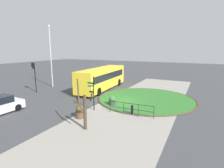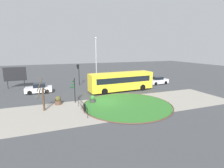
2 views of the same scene
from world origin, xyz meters
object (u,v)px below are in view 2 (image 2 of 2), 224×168
object	(u,v)px
traffic_light_near	(78,70)
planter_near_signpost	(58,101)
car_near_lane	(39,89)
billboard_left	(15,74)
car_far_lane	(158,81)
bus_yellow	(121,81)
bollard_foreground	(85,108)
street_tree_bare	(43,97)
signpost_directional	(74,89)
lamppost_tall	(96,59)
planter_kerbside	(93,99)

from	to	relation	value
traffic_light_near	planter_near_signpost	distance (m)	11.63
car_near_lane	traffic_light_near	xyz separation A→B (m)	(6.76, 3.53, 2.16)
billboard_left	car_far_lane	bearing A→B (deg)	-13.41
planter_near_signpost	bus_yellow	bearing A→B (deg)	20.24
car_near_lane	car_far_lane	world-z (taller)	car_near_lane
bollard_foreground	street_tree_bare	xyz separation A→B (m)	(-4.17, 1.97, 1.09)
traffic_light_near	planter_near_signpost	bearing A→B (deg)	71.92
signpost_directional	car_far_lane	bearing A→B (deg)	20.23
car_far_lane	lamppost_tall	xyz separation A→B (m)	(-10.94, 4.90, 4.07)
signpost_directional	car_far_lane	distance (m)	18.08
car_near_lane	lamppost_tall	world-z (taller)	lamppost_tall
bollard_foreground	signpost_directional	bearing A→B (deg)	98.23
car_near_lane	car_far_lane	size ratio (longest dim) A/B	0.98
bollard_foreground	planter_kerbside	size ratio (longest dim) A/B	0.92
car_far_lane	street_tree_bare	size ratio (longest dim) A/B	1.12
signpost_directional	bollard_foreground	size ratio (longest dim) A/B	3.51
bus_yellow	planter_near_signpost	distance (m)	10.79
lamppost_tall	planter_near_signpost	bearing A→B (deg)	-125.68
car_far_lane	billboard_left	bearing A→B (deg)	162.30
planter_near_signpost	street_tree_bare	size ratio (longest dim) A/B	0.30
bollard_foreground	traffic_light_near	distance (m)	14.44
lamppost_tall	street_tree_bare	world-z (taller)	lamppost_tall
lamppost_tall	bollard_foreground	bearing A→B (deg)	-110.31
billboard_left	traffic_light_near	bearing A→B (deg)	-8.66
signpost_directional	bus_yellow	xyz separation A→B (m)	(8.05, 3.70, -0.25)
signpost_directional	street_tree_bare	bearing A→B (deg)	-155.60
bus_yellow	planter_near_signpost	size ratio (longest dim) A/B	9.82
bollard_foreground	billboard_left	distance (m)	18.05
bollard_foreground	planter_near_signpost	size ratio (longest dim) A/B	0.84
bus_yellow	car_near_lane	bearing A→B (deg)	161.85
bus_yellow	car_far_lane	bearing A→B (deg)	12.54
planter_near_signpost	billboard_left	bearing A→B (deg)	117.36
billboard_left	planter_kerbside	distance (m)	16.67
lamppost_tall	planter_kerbside	size ratio (longest dim) A/B	8.99
car_far_lane	planter_near_signpost	size ratio (longest dim) A/B	3.73
signpost_directional	bus_yellow	world-z (taller)	signpost_directional
bollard_foreground	street_tree_bare	world-z (taller)	street_tree_bare
bus_yellow	street_tree_bare	xyz separation A→B (m)	(-11.69, -5.35, -0.05)
traffic_light_near	planter_kerbside	distance (m)	11.63
billboard_left	street_tree_bare	world-z (taller)	billboard_left
car_near_lane	planter_near_signpost	distance (m)	7.40
bus_yellow	lamppost_tall	world-z (taller)	lamppost_tall
billboard_left	planter_kerbside	bearing A→B (deg)	-51.67
car_near_lane	lamppost_tall	distance (m)	11.93
bollard_foreground	planter_kerbside	bearing A→B (deg)	59.96
bollard_foreground	car_far_lane	size ratio (longest dim) A/B	0.22
bollard_foreground	car_far_lane	bearing A→B (deg)	31.00
signpost_directional	traffic_light_near	world-z (taller)	traffic_light_near
car_far_lane	lamppost_tall	size ratio (longest dim) A/B	0.46
signpost_directional	billboard_left	bearing A→B (deg)	124.47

